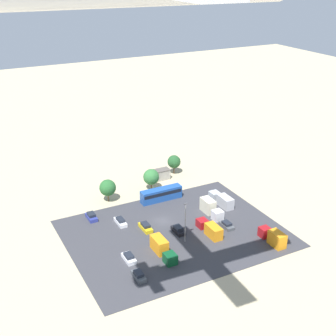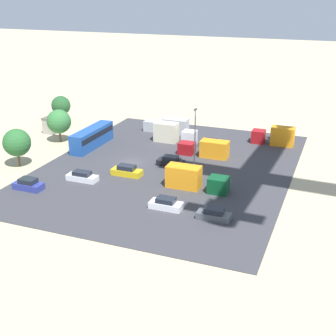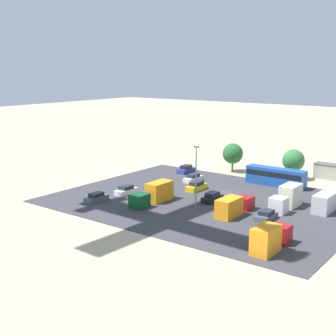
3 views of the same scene
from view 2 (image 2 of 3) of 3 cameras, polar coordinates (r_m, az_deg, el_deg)
The scene contains 20 objects.
ground_plane at distance 76.18m, azimuth -4.45°, elevation 0.66°, with size 400.00×400.00×0.00m, color tan.
parking_lot_surface at distance 73.78m, azimuth 0.01°, elevation 0.06°, with size 48.66×37.77×0.08m.
shed_building at distance 94.82m, azimuth -13.63°, elevation 5.28°, with size 5.15×2.78×3.10m.
bus at distance 83.95m, azimuth -9.24°, elevation 3.78°, with size 11.30×2.51×3.36m.
parked_car_0 at distance 68.51m, azimuth -16.66°, elevation -1.96°, with size 1.95×4.23×1.62m.
parked_car_1 at distance 57.69m, azimuth 5.61°, elevation -5.67°, with size 1.74×4.19×1.49m.
parked_car_2 at distance 74.31m, azimuth 0.30°, elevation 0.80°, with size 1.85×4.24×1.59m.
parked_car_3 at distance 70.75m, azimuth -5.05°, elevation -0.37°, with size 1.86×4.64×1.59m.
parked_car_4 at distance 60.11m, azimuth -0.25°, elevation -4.40°, with size 1.91×4.26×1.47m.
parked_car_5 at distance 83.47m, azimuth 5.26°, elevation 2.99°, with size 1.90×4.14×1.43m.
parked_car_6 at distance 69.71m, azimuth -10.42°, elevation -1.04°, with size 1.77×4.64×1.45m.
parked_truck_0 at distance 85.37m, azimuth 0.58°, elevation 4.22°, with size 2.38×7.80×3.51m.
parked_truck_1 at distance 65.65m, azimuth 3.11°, elevation -1.34°, with size 2.39×8.84×3.17m.
parked_truck_2 at distance 91.23m, azimuth 0.10°, elevation 5.15°, with size 2.40×8.73×2.86m.
parked_truck_3 at distance 78.47m, azimuth 4.72°, elevation 2.35°, with size 2.34×8.46×2.83m.
parked_truck_4 at distance 86.25m, azimuth 12.99°, elevation 3.78°, with size 2.34×7.45×3.32m.
tree_near_shed at distance 76.84m, azimuth -17.95°, elevation 2.95°, with size 4.36×4.36×6.12m.
tree_apron_mid at distance 87.43m, azimuth -13.16°, elevation 5.54°, with size 4.39×4.39×6.04m.
tree_apron_far at distance 99.55m, azimuth -12.92°, elevation 7.44°, with size 3.89×3.89×5.79m.
light_pole_lot_centre at distance 71.02m, azimuth 3.30°, elevation 3.75°, with size 0.90×0.28×9.75m.
Camera 2 is at (64.09, 31.28, 26.77)m, focal length 50.00 mm.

